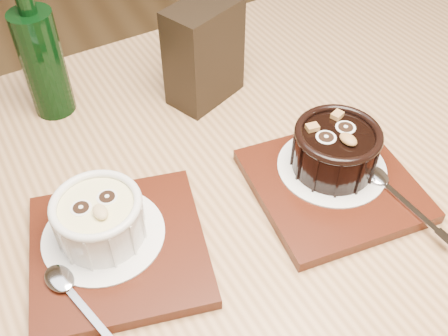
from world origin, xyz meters
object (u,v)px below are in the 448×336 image
object	(u,v)px
tray_right	(333,185)
condiment_stand	(204,53)
tray_left	(119,249)
table	(226,261)
ramekin_white	(99,217)
ramekin_dark	(336,147)
green_bottle	(42,60)

from	to	relation	value
tray_right	condiment_stand	distance (m)	0.25
tray_left	condiment_stand	distance (m)	0.29
table	ramekin_white	size ratio (longest dim) A/B	13.56
ramekin_white	table	bearing A→B (deg)	-14.05
ramekin_dark	condiment_stand	size ratio (longest dim) A/B	0.72
tray_right	ramekin_dark	xyz separation A→B (m)	(0.01, 0.02, 0.04)
table	ramekin_dark	xyz separation A→B (m)	(0.14, 0.00, 0.14)
tray_right	condiment_stand	bearing A→B (deg)	105.05
condiment_stand	ramekin_dark	bearing A→B (deg)	-71.19
table	green_bottle	xyz separation A→B (m)	(-0.13, 0.27, 0.17)
table	condiment_stand	size ratio (longest dim) A/B	9.03
ramekin_white	condiment_stand	distance (m)	0.28
ramekin_white	ramekin_dark	world-z (taller)	ramekin_dark
ramekin_dark	green_bottle	world-z (taller)	green_bottle
tray_left	green_bottle	world-z (taller)	green_bottle
ramekin_white	ramekin_dark	distance (m)	0.28
ramekin_white	tray_right	size ratio (longest dim) A/B	0.52
ramekin_white	green_bottle	xyz separation A→B (m)	(0.00, 0.25, 0.03)
tray_right	ramekin_dark	distance (m)	0.05
tray_left	tray_right	distance (m)	0.26
table	ramekin_dark	distance (m)	0.20
ramekin_dark	ramekin_white	bearing A→B (deg)	167.20
tray_right	table	bearing A→B (deg)	172.00
tray_left	ramekin_dark	distance (m)	0.27
table	green_bottle	bearing A→B (deg)	115.49
ramekin_white	tray_left	bearing A→B (deg)	-68.76
table	ramekin_white	xyz separation A→B (m)	(-0.13, 0.02, 0.14)
ramekin_dark	green_bottle	size ratio (longest dim) A/B	0.49
tray_left	green_bottle	size ratio (longest dim) A/B	0.88
green_bottle	condiment_stand	bearing A→B (deg)	-17.33
tray_left	table	bearing A→B (deg)	-0.59
table	tray_left	distance (m)	0.16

